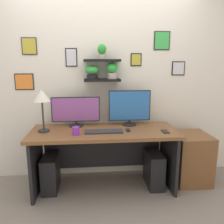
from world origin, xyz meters
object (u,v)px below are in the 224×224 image
(keyboard, at_px, (104,132))
(computer_tower_right, at_px, (154,169))
(drawer_cabinet, at_px, (190,158))
(cell_phone, at_px, (165,131))
(computer_mouse, at_px, (128,130))
(desk_lamp, at_px, (42,98))
(coffee_mug, at_px, (76,131))
(computer_tower_left, at_px, (51,173))
(desk, at_px, (104,145))
(monitor_left, at_px, (76,111))
(monitor_right, at_px, (130,107))

(keyboard, xyz_separation_m, computer_tower_right, (0.64, 0.09, -0.54))
(drawer_cabinet, bearing_deg, cell_phone, -154.88)
(computer_mouse, bearing_deg, desk_lamp, 175.73)
(coffee_mug, distance_m, computer_tower_left, 0.69)
(desk_lamp, bearing_deg, keyboard, -8.21)
(desk, bearing_deg, computer_tower_left, -177.31)
(computer_mouse, height_order, drawer_cabinet, computer_mouse)
(desk_lamp, distance_m, cell_phone, 1.47)
(desk, height_order, desk_lamp, desk_lamp)
(coffee_mug, relative_size, computer_tower_left, 0.21)
(coffee_mug, distance_m, computer_tower_right, 1.12)
(computer_mouse, height_order, computer_tower_right, computer_mouse)
(coffee_mug, height_order, drawer_cabinet, coffee_mug)
(monitor_left, bearing_deg, computer_tower_left, -148.92)
(keyboard, distance_m, computer_tower_right, 0.84)
(drawer_cabinet, bearing_deg, coffee_mug, -171.72)
(monitor_left, distance_m, desk_lamp, 0.46)
(keyboard, relative_size, cell_phone, 3.14)
(monitor_right, relative_size, cell_phone, 3.83)
(desk, height_order, computer_mouse, computer_mouse)
(desk, distance_m, coffee_mug, 0.45)
(keyboard, relative_size, desk_lamp, 0.89)
(desk, height_order, drawer_cabinet, desk)
(monitor_left, xyz_separation_m, monitor_right, (0.68, 0.00, 0.04))
(desk, distance_m, cell_phone, 0.76)
(keyboard, height_order, computer_tower_left, keyboard)
(computer_mouse, relative_size, computer_tower_left, 0.21)
(coffee_mug, xyz_separation_m, computer_tower_right, (0.95, 0.14, -0.58))
(desk_lamp, bearing_deg, computer_tower_left, 11.16)
(computer_mouse, distance_m, computer_tower_right, 0.65)
(monitor_left, xyz_separation_m, keyboard, (0.33, -0.30, -0.19))
(drawer_cabinet, bearing_deg, monitor_right, 169.73)
(drawer_cabinet, bearing_deg, desk_lamp, -178.23)
(desk, height_order, computer_tower_right, desk)
(computer_mouse, height_order, coffee_mug, coffee_mug)
(drawer_cabinet, bearing_deg, monitor_left, 174.44)
(drawer_cabinet, bearing_deg, computer_tower_left, -178.47)
(desk, relative_size, keyboard, 3.98)
(monitor_right, bearing_deg, computer_tower_left, -169.16)
(drawer_cabinet, xyz_separation_m, computer_tower_left, (-1.80, -0.05, -0.10))
(computer_mouse, xyz_separation_m, computer_tower_right, (0.35, 0.06, -0.55))
(keyboard, relative_size, computer_mouse, 4.89)
(monitor_left, bearing_deg, drawer_cabinet, -5.56)
(computer_tower_right, bearing_deg, computer_mouse, -169.98)
(desk, height_order, keyboard, keyboard)
(coffee_mug, height_order, computer_tower_left, coffee_mug)
(keyboard, xyz_separation_m, drawer_cabinet, (1.15, 0.16, -0.44))
(computer_mouse, bearing_deg, monitor_left, 156.21)
(keyboard, relative_size, drawer_cabinet, 0.69)
(computer_mouse, bearing_deg, keyboard, -174.69)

